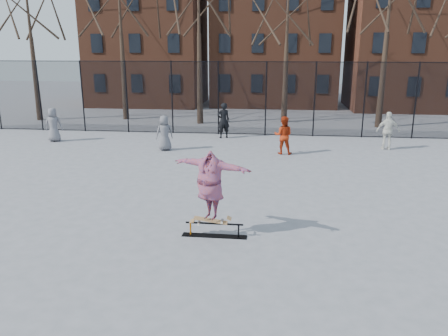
# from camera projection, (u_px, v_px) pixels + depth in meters

# --- Properties ---
(ground) EXTENTS (100.00, 100.00, 0.00)m
(ground) POSITION_uv_depth(u_px,v_px,m) (208.00, 226.00, 11.86)
(ground) COLOR slate
(skate_rail) EXTENTS (1.68, 0.26, 0.37)m
(skate_rail) POSITION_uv_depth(u_px,v_px,m) (214.00, 231.00, 11.18)
(skate_rail) COLOR black
(skate_rail) RESTS_ON ground
(skateboard) EXTENTS (0.94, 0.22, 0.11)m
(skateboard) POSITION_uv_depth(u_px,v_px,m) (211.00, 221.00, 11.12)
(skateboard) COLOR #9D743F
(skateboard) RESTS_ON skate_rail
(skater) EXTENTS (2.22, 1.34, 1.75)m
(skater) POSITION_uv_depth(u_px,v_px,m) (210.00, 186.00, 10.87)
(skater) COLOR #70388C
(skater) RESTS_ON skateboard
(bystander_grey) EXTENTS (0.96, 0.83, 1.65)m
(bystander_grey) POSITION_uv_depth(u_px,v_px,m) (165.00, 133.00, 20.41)
(bystander_grey) COLOR slate
(bystander_grey) RESTS_ON ground
(bystander_black) EXTENTS (0.81, 0.70, 1.88)m
(bystander_black) POSITION_uv_depth(u_px,v_px,m) (223.00, 120.00, 23.21)
(bystander_black) COLOR black
(bystander_black) RESTS_ON ground
(bystander_red) EXTENTS (0.88, 0.71, 1.72)m
(bystander_red) POSITION_uv_depth(u_px,v_px,m) (283.00, 135.00, 19.70)
(bystander_red) COLOR #A72B0E
(bystander_red) RESTS_ON ground
(bystander_white) EXTENTS (1.07, 0.49, 1.80)m
(bystander_white) POSITION_uv_depth(u_px,v_px,m) (388.00, 131.00, 20.55)
(bystander_white) COLOR silver
(bystander_white) RESTS_ON ground
(bystander_extra) EXTENTS (0.94, 0.72, 1.73)m
(bystander_extra) POSITION_uv_depth(u_px,v_px,m) (53.00, 125.00, 22.35)
(bystander_extra) COLOR slate
(bystander_extra) RESTS_ON ground
(fence) EXTENTS (34.03, 0.07, 4.00)m
(fence) POSITION_uv_depth(u_px,v_px,m) (244.00, 98.00, 23.76)
(fence) COLOR black
(fence) RESTS_ON ground
(tree_row) EXTENTS (33.66, 7.46, 10.67)m
(tree_row) POSITION_uv_depth(u_px,v_px,m) (246.00, 2.00, 26.35)
(tree_row) COLOR black
(tree_row) RESTS_ON ground
(rowhouses) EXTENTS (29.00, 7.00, 13.00)m
(rowhouses) POSITION_uv_depth(u_px,v_px,m) (265.00, 30.00, 35.05)
(rowhouses) COLOR brown
(rowhouses) RESTS_ON ground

